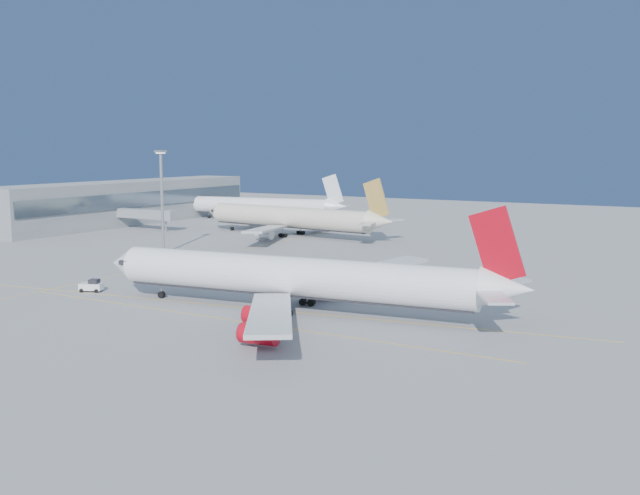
{
  "coord_description": "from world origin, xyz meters",
  "views": [
    {
      "loc": [
        70.18,
        -101.09,
        26.48
      ],
      "look_at": [
        0.79,
        20.28,
        7.0
      ],
      "focal_mm": 40.0,
      "sensor_mm": 36.0,
      "label": 1
    }
  ],
  "objects": [
    {
      "name": "airliner_etihad",
      "position": [
        -43.91,
        81.92,
        5.59
      ],
      "size": [
        70.35,
        64.65,
        18.35
      ],
      "rotation": [
        0.0,
        0.0,
        -0.1
      ],
      "color": "beige",
      "rests_on": "ground"
    },
    {
      "name": "jet_bridge",
      "position": [
        -93.11,
        72.0,
        5.17
      ],
      "size": [
        23.6,
        3.6,
        6.9
      ],
      "color": "gray",
      "rests_on": "ground"
    },
    {
      "name": "taxiway_lines",
      "position": [
        -14.71,
        6.34,
        0.01
      ],
      "size": [
        118.86,
        140.0,
        0.02
      ],
      "color": "#E3A40C",
      "rests_on": "ground"
    },
    {
      "name": "pushback_tug",
      "position": [
        -31.51,
        -8.99,
        1.09
      ],
      "size": [
        4.65,
        3.75,
        2.35
      ],
      "rotation": [
        0.0,
        0.0,
        0.39
      ],
      "color": "white",
      "rests_on": "ground"
    },
    {
      "name": "airliner_third",
      "position": [
        -78.46,
        116.99,
        5.3
      ],
      "size": [
        65.17,
        59.47,
        17.52
      ],
      "rotation": [
        0.0,
        0.0,
        0.16
      ],
      "color": "white",
      "rests_on": "ground"
    },
    {
      "name": "ground",
      "position": [
        0.0,
        0.0,
        0.0
      ],
      "size": [
        500.0,
        500.0,
        0.0
      ],
      "primitive_type": "plane",
      "color": "slate",
      "rests_on": "ground"
    },
    {
      "name": "light_mast",
      "position": [
        -53.22,
        34.56,
        15.35
      ],
      "size": [
        2.25,
        2.25,
        26.01
      ],
      "color": "gray",
      "rests_on": "ground"
    },
    {
      "name": "terminal",
      "position": [
        -114.93,
        85.0,
        7.51
      ],
      "size": [
        18.4,
        110.0,
        15.0
      ],
      "color": "gray",
      "rests_on": "ground"
    },
    {
      "name": "airliner_virgin",
      "position": [
        10.56,
        -3.77,
        5.56
      ],
      "size": [
        74.8,
        66.78,
        18.45
      ],
      "rotation": [
        0.0,
        0.0,
        0.12
      ],
      "color": "white",
      "rests_on": "ground"
    }
  ]
}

